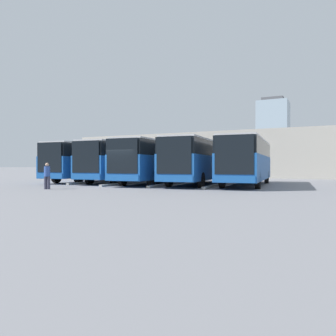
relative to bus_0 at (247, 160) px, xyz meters
name	(u,v)px	position (x,y,z in m)	size (l,w,h in m)	color
ground_plane	(121,187)	(7.16, 5.84, -1.88)	(600.00, 600.00, 0.00)	gray
bus_0	(247,160)	(0.00, 0.00, 0.00)	(3.52, 11.48, 3.37)	#19519E
curb_divider_0	(217,185)	(1.79, 1.67, -1.80)	(0.24, 7.32, 0.15)	#9E9E99
bus_1	(199,160)	(3.58, 0.54, 0.00)	(3.52, 11.48, 3.37)	#19519E
curb_divider_1	(168,184)	(5.37, 2.21, -1.80)	(0.24, 7.32, 0.15)	#9E9E99
bus_2	(156,161)	(7.16, 0.83, 0.00)	(3.52, 11.48, 3.37)	#19519E
curb_divider_2	(126,183)	(8.95, 2.50, -1.80)	(0.24, 7.32, 0.15)	#9E9E99
bus_3	(124,161)	(10.74, 0.15, 0.00)	(3.52, 11.48, 3.37)	#19519E
curb_divider_3	(95,182)	(12.54, 1.82, -1.80)	(0.24, 7.32, 0.15)	#9E9E99
bus_4	(92,161)	(14.33, 0.08, 0.00)	(3.52, 11.48, 3.37)	#19519E
pedestrian	(47,175)	(10.27, 9.31, -1.00)	(0.47, 0.47, 1.63)	#38384C
station_building	(227,155)	(7.16, -20.12, 1.04)	(41.91, 13.79, 5.76)	#A8A399
office_tower	(273,134)	(28.96, -214.70, 21.93)	(20.59, 20.59, 48.80)	#93A8B7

